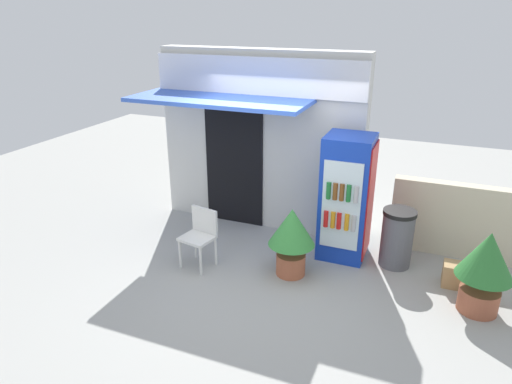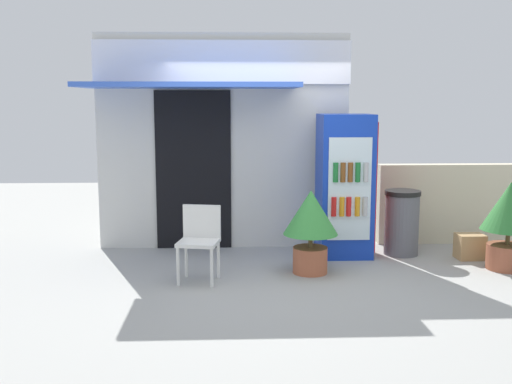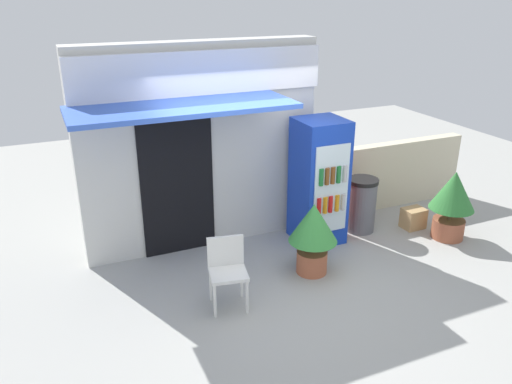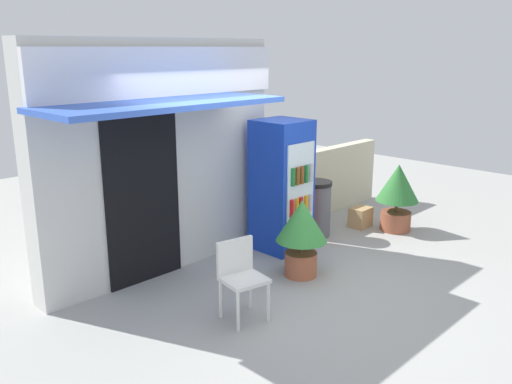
{
  "view_description": "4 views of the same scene",
  "coord_description": "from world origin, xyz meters",
  "px_view_note": "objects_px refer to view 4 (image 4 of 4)",
  "views": [
    {
      "loc": [
        2.14,
        -5.2,
        3.41
      ],
      "look_at": [
        -0.16,
        0.46,
        0.98
      ],
      "focal_mm": 32.22,
      "sensor_mm": 36.0,
      "label": 1
    },
    {
      "loc": [
        -0.41,
        -6.6,
        1.99
      ],
      "look_at": [
        -0.11,
        0.36,
        0.92
      ],
      "focal_mm": 41.68,
      "sensor_mm": 36.0,
      "label": 2
    },
    {
      "loc": [
        -2.5,
        -4.95,
        3.5
      ],
      "look_at": [
        -0.12,
        0.48,
        1.1
      ],
      "focal_mm": 35.49,
      "sensor_mm": 36.0,
      "label": 3
    },
    {
      "loc": [
        -4.35,
        -3.88,
        2.76
      ],
      "look_at": [
        0.02,
        0.4,
        1.12
      ],
      "focal_mm": 37.77,
      "sensor_mm": 36.0,
      "label": 4
    }
  ],
  "objects_px": {
    "plastic_chair": "(240,273)",
    "potted_plant_curbside": "(397,191)",
    "cardboard_box": "(360,217)",
    "drink_cooler": "(282,186)",
    "trash_bin": "(316,208)",
    "potted_plant_near_shop": "(302,229)"
  },
  "relations": [
    {
      "from": "drink_cooler",
      "to": "trash_bin",
      "type": "height_order",
      "value": "drink_cooler"
    },
    {
      "from": "trash_bin",
      "to": "plastic_chair",
      "type": "bearing_deg",
      "value": -158.24
    },
    {
      "from": "plastic_chair",
      "to": "potted_plant_curbside",
      "type": "xyz_separation_m",
      "value": [
        3.63,
        0.28,
        0.14
      ]
    },
    {
      "from": "plastic_chair",
      "to": "potted_plant_curbside",
      "type": "bearing_deg",
      "value": 4.46
    },
    {
      "from": "drink_cooler",
      "to": "potted_plant_near_shop",
      "type": "distance_m",
      "value": 1.03
    },
    {
      "from": "plastic_chair",
      "to": "trash_bin",
      "type": "height_order",
      "value": "trash_bin"
    },
    {
      "from": "drink_cooler",
      "to": "trash_bin",
      "type": "bearing_deg",
      "value": -1.28
    },
    {
      "from": "drink_cooler",
      "to": "potted_plant_near_shop",
      "type": "bearing_deg",
      "value": -124.05
    },
    {
      "from": "drink_cooler",
      "to": "cardboard_box",
      "type": "distance_m",
      "value": 1.76
    },
    {
      "from": "plastic_chair",
      "to": "potted_plant_curbside",
      "type": "relative_size",
      "value": 0.8
    },
    {
      "from": "drink_cooler",
      "to": "potted_plant_curbside",
      "type": "bearing_deg",
      "value": -22.72
    },
    {
      "from": "drink_cooler",
      "to": "potted_plant_near_shop",
      "type": "height_order",
      "value": "drink_cooler"
    },
    {
      "from": "potted_plant_near_shop",
      "to": "trash_bin",
      "type": "xyz_separation_m",
      "value": [
        1.3,
        0.8,
        -0.18
      ]
    },
    {
      "from": "plastic_chair",
      "to": "potted_plant_curbside",
      "type": "distance_m",
      "value": 3.64
    },
    {
      "from": "cardboard_box",
      "to": "drink_cooler",
      "type": "bearing_deg",
      "value": 169.82
    },
    {
      "from": "potted_plant_curbside",
      "to": "trash_bin",
      "type": "xyz_separation_m",
      "value": [
        -1.06,
        0.74,
        -0.21
      ]
    },
    {
      "from": "plastic_chair",
      "to": "cardboard_box",
      "type": "xyz_separation_m",
      "value": [
        3.38,
        0.76,
        -0.34
      ]
    },
    {
      "from": "potted_plant_near_shop",
      "to": "drink_cooler",
      "type": "bearing_deg",
      "value": 55.95
    },
    {
      "from": "plastic_chair",
      "to": "potted_plant_near_shop",
      "type": "relative_size",
      "value": 0.86
    },
    {
      "from": "trash_bin",
      "to": "cardboard_box",
      "type": "height_order",
      "value": "trash_bin"
    },
    {
      "from": "plastic_chair",
      "to": "cardboard_box",
      "type": "distance_m",
      "value": 3.48
    },
    {
      "from": "potted_plant_near_shop",
      "to": "cardboard_box",
      "type": "height_order",
      "value": "potted_plant_near_shop"
    }
  ]
}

